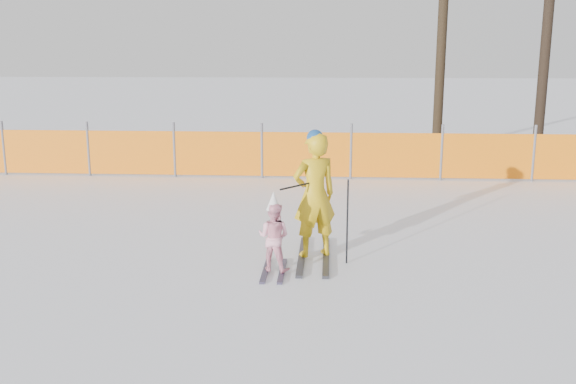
# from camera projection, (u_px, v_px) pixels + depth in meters

# --- Properties ---
(ground) EXTENTS (120.00, 120.00, 0.00)m
(ground) POSITION_uv_depth(u_px,v_px,m) (286.00, 276.00, 8.25)
(ground) COLOR white
(ground) RESTS_ON ground
(adult) EXTENTS (0.74, 1.70, 1.80)m
(adult) POSITION_uv_depth(u_px,v_px,m) (314.00, 195.00, 8.78)
(adult) COLOR black
(adult) RESTS_ON ground
(child) EXTENTS (0.52, 0.93, 1.08)m
(child) POSITION_uv_depth(u_px,v_px,m) (274.00, 236.00, 8.30)
(child) COLOR black
(child) RESTS_ON ground
(ski_poles) EXTENTS (0.90, 0.44, 1.17)m
(ski_poles) POSITION_uv_depth(u_px,v_px,m) (331.00, 211.00, 8.57)
(ski_poles) COLOR black
(ski_poles) RESTS_ON ground
(safety_fence) EXTENTS (15.45, 0.06, 1.25)m
(safety_fence) POSITION_uv_depth(u_px,v_px,m) (246.00, 154.00, 14.47)
(safety_fence) COLOR #595960
(safety_fence) RESTS_ON ground
(tree_trunks) EXTENTS (2.88, 0.93, 6.01)m
(tree_trunks) POSITION_uv_depth(u_px,v_px,m) (492.00, 45.00, 17.33)
(tree_trunks) COLOR black
(tree_trunks) RESTS_ON ground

